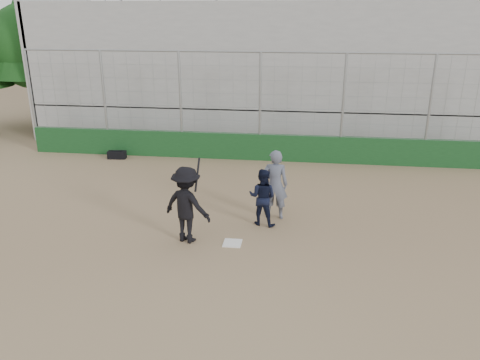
# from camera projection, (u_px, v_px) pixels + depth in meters

# --- Properties ---
(ground) EXTENTS (90.00, 90.00, 0.00)m
(ground) POSITION_uv_depth(u_px,v_px,m) (232.00, 244.00, 11.38)
(ground) COLOR brown
(ground) RESTS_ON ground
(home_plate) EXTENTS (0.44, 0.44, 0.02)m
(home_plate) POSITION_uv_depth(u_px,v_px,m) (232.00, 243.00, 11.38)
(home_plate) COLOR white
(home_plate) RESTS_ON ground
(backstop) EXTENTS (18.10, 0.25, 4.04)m
(backstop) POSITION_uv_depth(u_px,v_px,m) (260.00, 135.00, 17.60)
(backstop) COLOR #133C19
(backstop) RESTS_ON ground
(bleachers) EXTENTS (20.25, 6.70, 6.98)m
(bleachers) POSITION_uv_depth(u_px,v_px,m) (270.00, 68.00, 21.56)
(bleachers) COLOR gray
(bleachers) RESTS_ON ground
(tree_left) EXTENTS (4.48, 4.48, 7.00)m
(tree_left) POSITION_uv_depth(u_px,v_px,m) (31.00, 34.00, 21.55)
(tree_left) COLOR #372014
(tree_left) RESTS_ON ground
(batter_at_plate) EXTENTS (1.39, 1.08, 2.03)m
(batter_at_plate) POSITION_uv_depth(u_px,v_px,m) (187.00, 205.00, 11.23)
(batter_at_plate) COLOR black
(batter_at_plate) RESTS_ON ground
(catcher_crouched) EXTENTS (0.88, 0.77, 1.06)m
(catcher_crouched) POSITION_uv_depth(u_px,v_px,m) (262.00, 206.00, 12.24)
(catcher_crouched) COLOR black
(catcher_crouched) RESTS_ON ground
(umpire) EXTENTS (0.70, 0.46, 1.73)m
(umpire) POSITION_uv_depth(u_px,v_px,m) (275.00, 188.00, 12.55)
(umpire) COLOR #525869
(umpire) RESTS_ON ground
(equipment_bag) EXTENTS (0.71, 0.35, 0.33)m
(equipment_bag) POSITION_uv_depth(u_px,v_px,m) (117.00, 155.00, 18.01)
(equipment_bag) COLOR black
(equipment_bag) RESTS_ON ground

